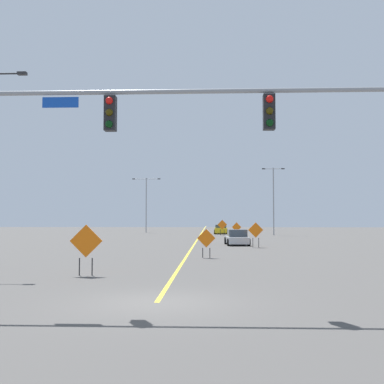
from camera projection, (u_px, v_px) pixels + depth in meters
The scene contains 12 objects.
ground at pixel (157, 303), 13.92m from camera, with size 207.19×207.19×0.00m, color #4C4947.
road_centre_stripe at pixel (201, 234), 71.35m from camera, with size 0.16×115.11×0.01m.
traffic_signal_assembly at pixel (265, 128), 14.05m from camera, with size 14.27×0.44×6.91m.
street_lamp_far_left at pixel (273, 196), 66.18m from camera, with size 3.12×0.24×9.36m.
street_lamp_near_left at pixel (146, 200), 77.38m from camera, with size 4.58×0.24×8.84m.
construction_sign_right_lane at pixel (86, 243), 20.45m from camera, with size 1.41×0.08×2.17m.
construction_sign_right_shoulder at pixel (237, 228), 55.84m from camera, with size 1.10×0.31×1.87m.
construction_sign_median_near at pixel (256, 231), 39.25m from camera, with size 1.26×0.19×2.06m.
construction_sign_left_shoulder at pixel (206, 240), 29.25m from camera, with size 1.13×0.13×1.76m.
construction_sign_left_lane at pixel (222, 225), 65.23m from camera, with size 1.32×0.09×2.12m.
car_silver_distant at pixel (237, 238), 42.52m from camera, with size 2.19×4.01×1.38m.
car_yellow_mid at pixel (221, 229), 70.92m from camera, with size 2.09×4.63×1.36m.
Camera 1 is at (1.61, -14.02, 2.50)m, focal length 44.66 mm.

